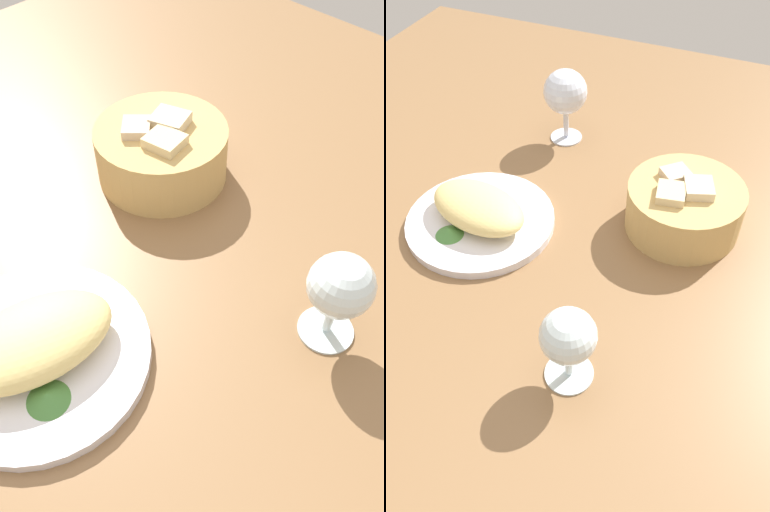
# 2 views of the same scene
# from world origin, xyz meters

# --- Properties ---
(ground_plane) EXTENTS (1.40, 1.40, 0.02)m
(ground_plane) POSITION_xyz_m (0.00, 0.00, -0.01)
(ground_plane) COLOR olive
(plate) EXTENTS (0.23, 0.23, 0.01)m
(plate) POSITION_xyz_m (-0.15, -0.02, 0.01)
(plate) COLOR white
(plate) RESTS_ON ground_plane
(omelette) EXTENTS (0.19, 0.14, 0.04)m
(omelette) POSITION_xyz_m (-0.15, -0.02, 0.04)
(omelette) COLOR #EAD07D
(omelette) RESTS_ON plate
(lettuce_garnish) EXTENTS (0.04, 0.04, 0.01)m
(lettuce_garnish) POSITION_xyz_m (-0.18, -0.07, 0.02)
(lettuce_garnish) COLOR #46803B
(lettuce_garnish) RESTS_ON plate
(bread_basket) EXTENTS (0.18, 0.18, 0.09)m
(bread_basket) POSITION_xyz_m (0.14, 0.10, 0.04)
(bread_basket) COLOR tan
(bread_basket) RESTS_ON ground_plane
(wine_glass_near) EXTENTS (0.07, 0.07, 0.11)m
(wine_glass_near) POSITION_xyz_m (0.08, -0.21, 0.07)
(wine_glass_near) COLOR silver
(wine_glass_near) RESTS_ON ground_plane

